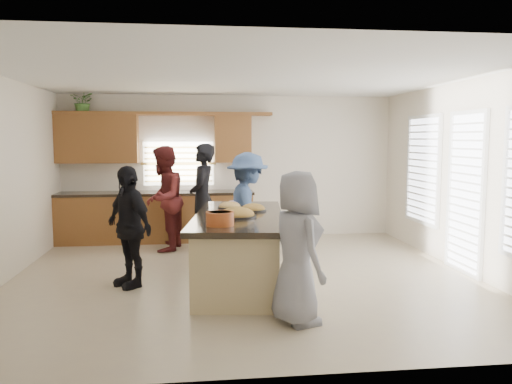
{
  "coord_description": "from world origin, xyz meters",
  "views": [
    {
      "loc": [
        -0.63,
        -6.87,
        1.95
      ],
      "look_at": [
        0.24,
        0.6,
        1.15
      ],
      "focal_mm": 35.0,
      "sensor_mm": 36.0,
      "label": 1
    }
  ],
  "objects": [
    {
      "name": "floor",
      "position": [
        0.0,
        0.0,
        0.0
      ],
      "size": [
        6.5,
        6.5,
        0.0
      ],
      "primitive_type": "plane",
      "color": "tan",
      "rests_on": "ground"
    },
    {
      "name": "room_shell",
      "position": [
        0.0,
        0.0,
        1.9
      ],
      "size": [
        6.52,
        6.02,
        2.81
      ],
      "color": "silver",
      "rests_on": "ground"
    },
    {
      "name": "back_cabinetry",
      "position": [
        -1.47,
        2.73,
        0.91
      ],
      "size": [
        4.08,
        0.66,
        2.46
      ],
      "color": "brown",
      "rests_on": "ground"
    },
    {
      "name": "right_wall_glazing",
      "position": [
        3.22,
        -0.13,
        1.34
      ],
      "size": [
        0.06,
        4.0,
        2.25
      ],
      "color": "white",
      "rests_on": "ground"
    },
    {
      "name": "island",
      "position": [
        -0.09,
        -0.28,
        0.45
      ],
      "size": [
        1.48,
        2.82,
        0.95
      ],
      "rotation": [
        0.0,
        0.0,
        -0.13
      ],
      "color": "tan",
      "rests_on": "ground"
    },
    {
      "name": "platter_front",
      "position": [
        -0.13,
        -0.54,
        0.98
      ],
      "size": [
        0.5,
        0.5,
        0.2
      ],
      "color": "black",
      "rests_on": "island"
    },
    {
      "name": "platter_mid",
      "position": [
        0.13,
        -0.01,
        0.98
      ],
      "size": [
        0.37,
        0.37,
        0.15
      ],
      "color": "black",
      "rests_on": "island"
    },
    {
      "name": "platter_back",
      "position": [
        -0.18,
        0.27,
        0.98
      ],
      "size": [
        0.35,
        0.35,
        0.14
      ],
      "color": "black",
      "rests_on": "island"
    },
    {
      "name": "salad_bowl",
      "position": [
        -0.38,
        -1.15,
        1.04
      ],
      "size": [
        0.33,
        0.33,
        0.16
      ],
      "color": "#BC5222",
      "rests_on": "island"
    },
    {
      "name": "clear_cup",
      "position": [
        -0.04,
        -1.37,
        0.99
      ],
      "size": [
        0.08,
        0.08,
        0.09
      ],
      "primitive_type": "cylinder",
      "color": "white",
      "rests_on": "island"
    },
    {
      "name": "plate_stack",
      "position": [
        -0.04,
        0.71,
        0.97
      ],
      "size": [
        0.25,
        0.25,
        0.05
      ],
      "primitive_type": "cylinder",
      "color": "#BA8ECF",
      "rests_on": "island"
    },
    {
      "name": "flower_vase",
      "position": [
        0.11,
        0.84,
        1.18
      ],
      "size": [
        0.14,
        0.14,
        0.42
      ],
      "color": "silver",
      "rests_on": "island"
    },
    {
      "name": "potted_plant",
      "position": [
        -2.73,
        2.82,
        2.64
      ],
      "size": [
        0.52,
        0.48,
        0.48
      ],
      "primitive_type": "imported",
      "rotation": [
        0.0,
        0.0,
        -0.28
      ],
      "color": "#43742E",
      "rests_on": "back_cabinetry"
    },
    {
      "name": "woman_left_back",
      "position": [
        -0.55,
        1.75,
        0.94
      ],
      "size": [
        0.51,
        0.72,
        1.87
      ],
      "primitive_type": "imported",
      "rotation": [
        0.0,
        0.0,
        -1.66
      ],
      "color": "black",
      "rests_on": "ground"
    },
    {
      "name": "woman_left_mid",
      "position": [
        -1.23,
        1.87,
        0.92
      ],
      "size": [
        0.85,
        1.01,
        1.83
      ],
      "primitive_type": "imported",
      "rotation": [
        0.0,
        0.0,
        -1.76
      ],
      "color": "maroon",
      "rests_on": "ground"
    },
    {
      "name": "woman_left_front",
      "position": [
        -1.55,
        -0.24,
        0.8
      ],
      "size": [
        0.89,
        0.98,
        1.61
      ],
      "primitive_type": "imported",
      "rotation": [
        0.0,
        0.0,
        -0.9
      ],
      "color": "black",
      "rests_on": "ground"
    },
    {
      "name": "woman_right_back",
      "position": [
        0.13,
        0.72,
        0.87
      ],
      "size": [
        0.82,
        1.22,
        1.75
      ],
      "primitive_type": "imported",
      "rotation": [
        0.0,
        0.0,
        1.73
      ],
      "color": "#3B5481",
      "rests_on": "ground"
    },
    {
      "name": "woman_right_front",
      "position": [
        0.39,
        -1.81,
        0.81
      ],
      "size": [
        0.72,
        0.91,
        1.62
      ],
      "primitive_type": "imported",
      "rotation": [
        0.0,
        0.0,
        1.86
      ],
      "color": "gray",
      "rests_on": "ground"
    }
  ]
}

